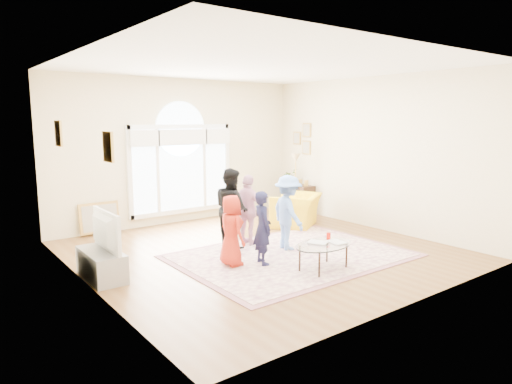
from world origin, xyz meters
TOP-DOWN VIEW (x-y plane):
  - ground at (0.00, 0.00)m, footprint 6.00×6.00m
  - room_shell at (0.01, 2.83)m, footprint 6.00×6.00m
  - area_rug at (0.21, -0.56)m, footprint 3.60×2.60m
  - rug_border at (0.21, -0.56)m, footprint 3.80×2.80m
  - tv_console at (-2.75, 0.30)m, footprint 0.45×1.00m
  - television at (-2.74, 0.30)m, footprint 0.17×1.01m
  - coffee_table at (0.11, -1.41)m, footprint 1.12×0.78m
  - armchair at (1.78, 1.07)m, footprint 1.41×1.37m
  - side_cabinet at (2.78, 1.95)m, footprint 0.40×0.50m
  - floor_lamp at (2.49, 1.91)m, footprint 0.29×0.29m
  - plant_pedestal at (2.70, 2.34)m, footprint 0.20×0.20m
  - potted_plant at (2.70, 2.34)m, footprint 0.40×0.36m
  - leaning_picture at (-1.91, 2.90)m, footprint 0.80×0.14m
  - child_red at (-0.91, -0.38)m, footprint 0.39×0.57m
  - child_navy at (-0.47, -0.62)m, footprint 0.38×0.49m
  - child_black at (-0.32, 0.49)m, footprint 0.62×0.76m
  - child_pink at (0.03, 0.44)m, footprint 0.51×0.82m
  - child_blue at (0.41, -0.22)m, footprint 0.66×0.94m

SIDE VIEW (x-z plane):
  - ground at x=0.00m, z-range 0.00..0.00m
  - leaning_picture at x=-1.91m, z-range -0.31..0.31m
  - rug_border at x=0.21m, z-range 0.00..0.01m
  - area_rug at x=0.21m, z-range 0.00..0.02m
  - tv_console at x=-2.75m, z-range 0.00..0.42m
  - armchair at x=1.78m, z-range 0.00..0.70m
  - side_cabinet at x=2.78m, z-range 0.00..0.70m
  - plant_pedestal at x=2.70m, z-range 0.00..0.70m
  - coffee_table at x=0.11m, z-range 0.13..0.67m
  - child_red at x=-0.91m, z-range 0.02..1.15m
  - child_navy at x=-0.47m, z-range 0.02..1.20m
  - child_pink at x=0.03m, z-range 0.02..1.32m
  - child_blue at x=0.41m, z-range 0.02..1.35m
  - television at x=-2.74m, z-range 0.42..1.00m
  - child_black at x=-0.32m, z-range 0.02..1.46m
  - potted_plant at x=2.70m, z-range 0.70..1.08m
  - floor_lamp at x=2.49m, z-range 0.53..2.04m
  - room_shell at x=0.01m, z-range -1.43..4.57m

